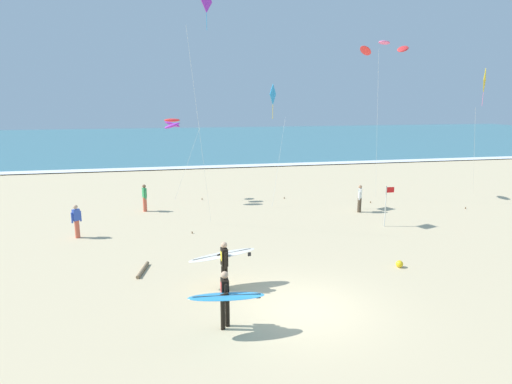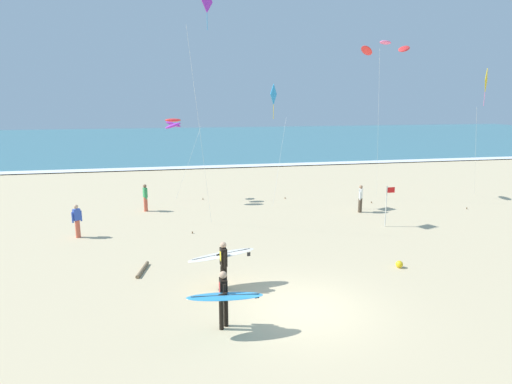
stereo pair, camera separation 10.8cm
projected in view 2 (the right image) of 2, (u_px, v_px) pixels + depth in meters
name	position (u px, v px, depth m)	size (l,w,h in m)	color
ground_plane	(303.00, 309.00, 13.88)	(160.00, 160.00, 0.00)	#D1BA8E
ocean_water	(190.00, 140.00, 70.88)	(160.00, 60.00, 0.08)	teal
shoreline_foam	(208.00, 167.00, 42.40)	(160.00, 1.74, 0.01)	white
surfer_lead	(224.00, 296.00, 12.37)	(2.12, 0.91, 1.71)	black
surfer_trailing	(222.00, 259.00, 15.26)	(2.38, 1.02, 1.71)	black
kite_diamond_violet_near	(206.00, 12.00, 21.11)	(1.44, 1.99, 11.52)	purple
kite_diamond_cobalt_mid	(274.00, 99.00, 25.50)	(1.73, 2.79, 7.24)	#2D99DB
kite_diamond_golden_far	(486.00, 83.00, 28.65)	(3.60, 3.93, 8.33)	yellow
kite_arc_rose_high	(385.00, 48.00, 27.37)	(3.14, 2.90, 9.89)	red
kite_arc_scarlet_low	(173.00, 123.00, 27.62)	(2.28, 2.10, 5.22)	purple
bystander_white_top	(360.00, 198.00, 25.55)	(0.32, 0.44, 1.59)	#4C3D2D
bystander_blue_top	(77.00, 221.00, 20.88)	(0.41, 0.34, 1.59)	#D8593F
bystander_green_top	(145.00, 198.00, 25.79)	(0.28, 0.47, 1.59)	#D8593F
lifeguard_flag	(387.00, 202.00, 22.60)	(0.45, 0.05, 2.10)	silver
beach_ball	(399.00, 264.00, 17.24)	(0.28, 0.28, 0.28)	yellow
driftwood_log	(142.00, 270.00, 16.89)	(0.14, 0.14, 1.47)	#846B4C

